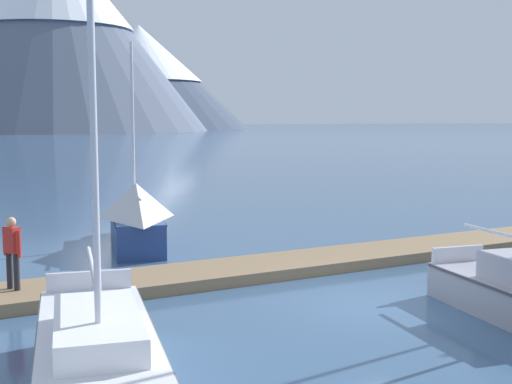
% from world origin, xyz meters
% --- Properties ---
extents(ground_plane, '(700.00, 700.00, 0.00)m').
position_xyz_m(ground_plane, '(0.00, 0.00, 0.00)').
color(ground_plane, '#38567A').
extents(mountain_east_summit, '(92.32, 92.32, 60.39)m').
position_xyz_m(mountain_east_summit, '(28.58, 202.74, 31.96)').
color(mountain_east_summit, slate).
rests_on(mountain_east_summit, ground).
extents(mountain_rear_spur, '(81.94, 81.94, 38.20)m').
position_xyz_m(mountain_rear_spur, '(64.69, 236.00, 20.40)').
color(mountain_rear_spur, '#424C60').
rests_on(mountain_rear_spur, ground).
extents(dock, '(29.84, 3.31, 0.30)m').
position_xyz_m(dock, '(0.00, 4.00, 0.15)').
color(dock, '#846B4C').
rests_on(dock, ground).
extents(sailboat_second_berth, '(2.90, 7.58, 7.64)m').
position_xyz_m(sailboat_second_berth, '(-6.94, -3.20, 0.61)').
color(sailboat_second_berth, silver).
rests_on(sailboat_second_berth, ground).
extents(sailboat_mid_dock_port, '(2.58, 5.80, 6.70)m').
position_xyz_m(sailboat_mid_dock_port, '(-2.84, 9.21, 1.01)').
color(sailboat_mid_dock_port, navy).
rests_on(sailboat_mid_dock_port, ground).
extents(person_on_dock, '(0.38, 0.53, 1.69)m').
position_xyz_m(person_on_dock, '(-7.27, 3.90, 1.26)').
color(person_on_dock, '#232328').
rests_on(person_on_dock, dock).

